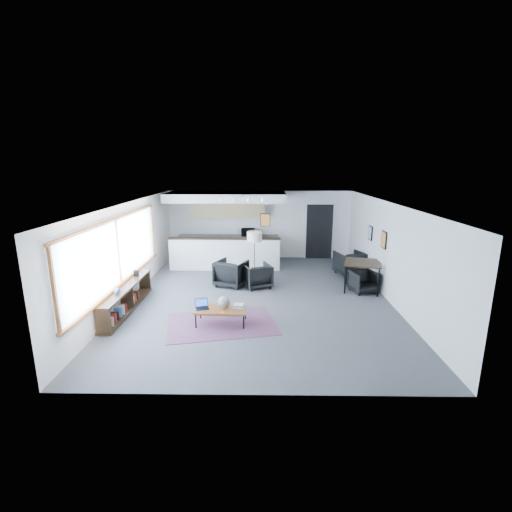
{
  "coord_description": "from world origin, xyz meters",
  "views": [
    {
      "loc": [
        0.08,
        -9.71,
        3.59
      ],
      "look_at": [
        -0.08,
        0.4,
        1.07
      ],
      "focal_mm": 26.0,
      "sensor_mm": 36.0,
      "label": 1
    }
  ],
  "objects_px": {
    "dining_chair_far": "(350,264)",
    "microwave": "(248,231)",
    "coffee_table": "(221,310)",
    "armchair_left": "(231,272)",
    "dining_table": "(363,264)",
    "book_stack": "(239,306)",
    "ceramic_pot": "(224,302)",
    "dining_chair_near": "(363,282)",
    "floor_lamp": "(255,238)",
    "laptop": "(202,305)",
    "armchair_right": "(257,275)"
  },
  "relations": [
    {
      "from": "ceramic_pot",
      "to": "armchair_left",
      "type": "bearing_deg",
      "value": 91.07
    },
    {
      "from": "armchair_right",
      "to": "dining_table",
      "type": "relative_size",
      "value": 0.63
    },
    {
      "from": "laptop",
      "to": "microwave",
      "type": "relative_size",
      "value": 0.71
    },
    {
      "from": "coffee_table",
      "to": "dining_chair_far",
      "type": "bearing_deg",
      "value": 47.78
    },
    {
      "from": "dining_chair_far",
      "to": "armchair_left",
      "type": "bearing_deg",
      "value": 0.81
    },
    {
      "from": "ceramic_pot",
      "to": "dining_chair_near",
      "type": "height_order",
      "value": "ceramic_pot"
    },
    {
      "from": "dining_table",
      "to": "book_stack",
      "type": "bearing_deg",
      "value": -145.61
    },
    {
      "from": "laptop",
      "to": "floor_lamp",
      "type": "xyz_separation_m",
      "value": [
        1.15,
        3.15,
        0.94
      ]
    },
    {
      "from": "dining_table",
      "to": "coffee_table",
      "type": "bearing_deg",
      "value": -147.69
    },
    {
      "from": "coffee_table",
      "to": "dining_chair_near",
      "type": "bearing_deg",
      "value": 32.08
    },
    {
      "from": "dining_chair_far",
      "to": "dining_chair_near",
      "type": "bearing_deg",
      "value": 73.58
    },
    {
      "from": "dining_table",
      "to": "microwave",
      "type": "height_order",
      "value": "microwave"
    },
    {
      "from": "coffee_table",
      "to": "armchair_left",
      "type": "bearing_deg",
      "value": 91.62
    },
    {
      "from": "ceramic_pot",
      "to": "dining_chair_far",
      "type": "distance_m",
      "value": 5.47
    },
    {
      "from": "book_stack",
      "to": "dining_chair_near",
      "type": "relative_size",
      "value": 0.48
    },
    {
      "from": "floor_lamp",
      "to": "microwave",
      "type": "distance_m",
      "value": 2.8
    },
    {
      "from": "floor_lamp",
      "to": "dining_table",
      "type": "distance_m",
      "value": 3.28
    },
    {
      "from": "armchair_right",
      "to": "dining_table",
      "type": "bearing_deg",
      "value": 155.15
    },
    {
      "from": "coffee_table",
      "to": "microwave",
      "type": "height_order",
      "value": "microwave"
    },
    {
      "from": "laptop",
      "to": "dining_chair_far",
      "type": "height_order",
      "value": "dining_chair_far"
    },
    {
      "from": "floor_lamp",
      "to": "dining_table",
      "type": "bearing_deg",
      "value": -13.51
    },
    {
      "from": "armchair_left",
      "to": "microwave",
      "type": "xyz_separation_m",
      "value": [
        0.39,
        3.16,
        0.67
      ]
    },
    {
      "from": "ceramic_pot",
      "to": "dining_table",
      "type": "relative_size",
      "value": 0.22
    },
    {
      "from": "dining_chair_far",
      "to": "armchair_right",
      "type": "bearing_deg",
      "value": 7.04
    },
    {
      "from": "dining_chair_near",
      "to": "dining_table",
      "type": "bearing_deg",
      "value": 74.72
    },
    {
      "from": "armchair_left",
      "to": "dining_table",
      "type": "height_order",
      "value": "armchair_left"
    },
    {
      "from": "book_stack",
      "to": "dining_chair_near",
      "type": "distance_m",
      "value": 4.07
    },
    {
      "from": "dining_chair_far",
      "to": "microwave",
      "type": "relative_size",
      "value": 1.49
    },
    {
      "from": "coffee_table",
      "to": "book_stack",
      "type": "height_order",
      "value": "book_stack"
    },
    {
      "from": "book_stack",
      "to": "laptop",
      "type": "bearing_deg",
      "value": -177.24
    },
    {
      "from": "dining_table",
      "to": "microwave",
      "type": "bearing_deg",
      "value": 134.34
    },
    {
      "from": "book_stack",
      "to": "armchair_left",
      "type": "xyz_separation_m",
      "value": [
        -0.4,
        2.71,
        0.01
      ]
    },
    {
      "from": "dining_chair_far",
      "to": "book_stack",
      "type": "bearing_deg",
      "value": 32.18
    },
    {
      "from": "dining_chair_far",
      "to": "microwave",
      "type": "distance_m",
      "value": 4.03
    },
    {
      "from": "book_stack",
      "to": "armchair_left",
      "type": "height_order",
      "value": "armchair_left"
    },
    {
      "from": "coffee_table",
      "to": "microwave",
      "type": "relative_size",
      "value": 2.38
    },
    {
      "from": "ceramic_pot",
      "to": "laptop",
      "type": "bearing_deg",
      "value": 179.6
    },
    {
      "from": "laptop",
      "to": "dining_chair_far",
      "type": "distance_m",
      "value": 5.83
    },
    {
      "from": "coffee_table",
      "to": "dining_chair_far",
      "type": "height_order",
      "value": "dining_chair_far"
    },
    {
      "from": "ceramic_pot",
      "to": "floor_lamp",
      "type": "bearing_deg",
      "value": 78.44
    },
    {
      "from": "coffee_table",
      "to": "floor_lamp",
      "type": "distance_m",
      "value": 3.42
    },
    {
      "from": "ceramic_pot",
      "to": "floor_lamp",
      "type": "distance_m",
      "value": 3.33
    },
    {
      "from": "armchair_left",
      "to": "dining_chair_near",
      "type": "distance_m",
      "value": 3.88
    },
    {
      "from": "ceramic_pot",
      "to": "dining_chair_far",
      "type": "relative_size",
      "value": 0.37
    },
    {
      "from": "laptop",
      "to": "dining_table",
      "type": "distance_m",
      "value": 4.92
    },
    {
      "from": "dining_chair_near",
      "to": "microwave",
      "type": "relative_size",
      "value": 1.19
    },
    {
      "from": "laptop",
      "to": "book_stack",
      "type": "xyz_separation_m",
      "value": [
        0.85,
        0.04,
        -0.02
      ]
    },
    {
      "from": "dining_table",
      "to": "ceramic_pot",
      "type": "bearing_deg",
      "value": -147.64
    },
    {
      "from": "ceramic_pot",
      "to": "dining_table",
      "type": "height_order",
      "value": "dining_table"
    },
    {
      "from": "ceramic_pot",
      "to": "dining_chair_near",
      "type": "xyz_separation_m",
      "value": [
        3.78,
        2.21,
        -0.22
      ]
    }
  ]
}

